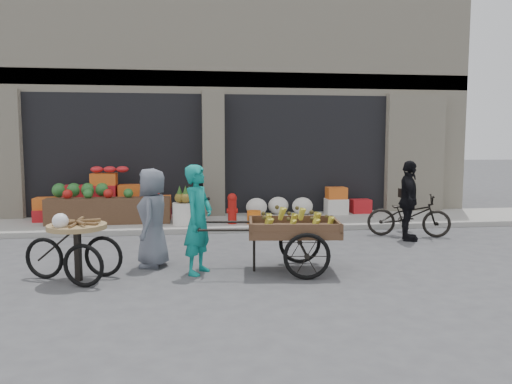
{
  "coord_description": "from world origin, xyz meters",
  "views": [
    {
      "loc": [
        -0.65,
        -7.8,
        2.05
      ],
      "look_at": [
        0.58,
        1.18,
        1.1
      ],
      "focal_mm": 35.0,
      "sensor_mm": 36.0,
      "label": 1
    }
  ],
  "objects": [
    {
      "name": "seated_person",
      "position": [
        -0.35,
        4.2,
        0.58
      ],
      "size": [
        0.51,
        0.43,
        0.93
      ],
      "primitive_type": "imported",
      "rotation": [
        0.0,
        0.0,
        0.17
      ],
      "color": "black",
      "rests_on": "sidewalk"
    },
    {
      "name": "orange_bucket",
      "position": [
        0.85,
        3.5,
        0.27
      ],
      "size": [
        0.32,
        0.32,
        0.3
      ],
      "primitive_type": "cylinder",
      "color": "orange",
      "rests_on": "sidewalk"
    },
    {
      "name": "banana_cart",
      "position": [
        0.92,
        -0.29,
        0.72
      ],
      "size": [
        2.46,
        1.23,
        0.99
      ],
      "rotation": [
        0.0,
        0.0,
        -0.12
      ],
      "color": "brown",
      "rests_on": "ground"
    },
    {
      "name": "fruit_display",
      "position": [
        -2.48,
        4.38,
        0.67
      ],
      "size": [
        3.1,
        1.12,
        1.24
      ],
      "color": "red",
      "rests_on": "sidewalk"
    },
    {
      "name": "vendor_grey",
      "position": [
        -1.23,
        0.31,
        0.8
      ],
      "size": [
        0.59,
        0.83,
        1.6
      ],
      "primitive_type": "imported",
      "rotation": [
        0.0,
        0.0,
        -1.68
      ],
      "color": "slate",
      "rests_on": "ground"
    },
    {
      "name": "pineapple_bin",
      "position": [
        -0.75,
        3.6,
        0.37
      ],
      "size": [
        0.52,
        0.52,
        0.5
      ],
      "primitive_type": "cylinder",
      "color": "silver",
      "rests_on": "sidewalk"
    },
    {
      "name": "ground",
      "position": [
        0.0,
        0.0,
        0.0
      ],
      "size": [
        80.0,
        80.0,
        0.0
      ],
      "primitive_type": "plane",
      "color": "#424244",
      "rests_on": "ground"
    },
    {
      "name": "sidewalk",
      "position": [
        0.0,
        4.1,
        0.06
      ],
      "size": [
        18.0,
        2.2,
        0.12
      ],
      "primitive_type": "cube",
      "color": "gray",
      "rests_on": "ground"
    },
    {
      "name": "tricycle_cart",
      "position": [
        -2.26,
        -0.4,
        0.57
      ],
      "size": [
        1.45,
        1.07,
        0.95
      ],
      "rotation": [
        0.0,
        0.0,
        -0.34
      ],
      "color": "#9E7F51",
      "rests_on": "ground"
    },
    {
      "name": "bicycle",
      "position": [
        3.99,
        2.14,
        0.45
      ],
      "size": [
        1.82,
        1.13,
        0.9
      ],
      "primitive_type": "imported",
      "rotation": [
        0.0,
        0.0,
        1.24
      ],
      "color": "black",
      "rests_on": "ground"
    },
    {
      "name": "cyclist",
      "position": [
        3.79,
        1.74,
        0.82
      ],
      "size": [
        0.69,
        1.04,
        1.64
      ],
      "primitive_type": "imported",
      "rotation": [
        0.0,
        0.0,
        1.24
      ],
      "color": "black",
      "rests_on": "ground"
    },
    {
      "name": "building",
      "position": [
        0.0,
        8.03,
        3.37
      ],
      "size": [
        14.0,
        6.45,
        7.0
      ],
      "color": "beige",
      "rests_on": "ground"
    },
    {
      "name": "vendor_woman",
      "position": [
        -0.5,
        -0.23,
        0.84
      ],
      "size": [
        0.64,
        0.73,
        1.68
      ],
      "primitive_type": "imported",
      "rotation": [
        0.0,
        0.0,
        1.09
      ],
      "color": "#108077",
      "rests_on": "ground"
    },
    {
      "name": "right_bay_goods",
      "position": [
        2.61,
        4.7,
        0.41
      ],
      "size": [
        3.35,
        0.6,
        0.7
      ],
      "color": "silver",
      "rests_on": "sidewalk"
    },
    {
      "name": "fire_hydrant",
      "position": [
        0.35,
        3.55,
        0.5
      ],
      "size": [
        0.22,
        0.22,
        0.71
      ],
      "color": "#A5140F",
      "rests_on": "sidewalk"
    }
  ]
}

